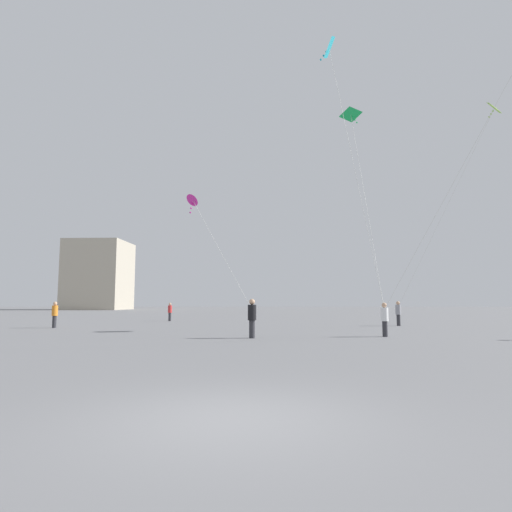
# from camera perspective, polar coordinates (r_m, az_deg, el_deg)

# --- Properties ---
(ground_plane) EXTENTS (300.00, 300.00, 0.00)m
(ground_plane) POSITION_cam_1_polar(r_m,az_deg,el_deg) (6.61, -3.71, -20.71)
(ground_plane) COLOR slate
(person_in_red) EXTENTS (0.35, 0.35, 1.60)m
(person_in_red) POSITION_cam_1_polar(r_m,az_deg,el_deg) (39.12, -11.28, -7.12)
(person_in_red) COLOR #2D2D33
(person_in_red) RESTS_ON ground_plane
(person_in_black) EXTENTS (0.39, 0.39, 1.81)m
(person_in_black) POSITION_cam_1_polar(r_m,az_deg,el_deg) (20.32, -0.53, -7.99)
(person_in_black) COLOR #2D2D33
(person_in_black) RESTS_ON ground_plane
(person_in_orange) EXTENTS (0.37, 0.37, 1.69)m
(person_in_orange) POSITION_cam_1_polar(r_m,az_deg,el_deg) (31.19, -24.99, -6.88)
(person_in_orange) COLOR #2D2D33
(person_in_orange) RESTS_ON ground_plane
(person_in_grey) EXTENTS (0.38, 0.38, 1.73)m
(person_in_grey) POSITION_cam_1_polar(r_m,az_deg,el_deg) (32.29, 18.24, -7.06)
(person_in_grey) COLOR #2D2D33
(person_in_grey) RESTS_ON ground_plane
(person_in_white) EXTENTS (0.36, 0.36, 1.64)m
(person_in_white) POSITION_cam_1_polar(r_m,az_deg,el_deg) (22.04, 16.59, -7.83)
(person_in_white) COLOR #2D2D33
(person_in_white) RESTS_ON ground_plane
(kite_magenta_diamond) EXTENTS (3.86, 3.37, 6.29)m
(kite_magenta_diamond) POSITION_cam_1_polar(r_m,az_deg,el_deg) (24.15, -8.25, 7.09)
(kite_magenta_diamond) COLOR #D12899
(kite_lime_delta) EXTENTS (6.07, 4.95, 13.08)m
(kite_lime_delta) POSITION_cam_1_polar(r_m,az_deg,el_deg) (32.76, 28.72, 16.28)
(kite_lime_delta) COLOR #8CD12D
(kite_emerald_delta) EXTENTS (1.16, 5.50, 12.47)m
(kite_emerald_delta) POSITION_cam_1_polar(r_m,az_deg,el_deg) (29.04, 12.53, 17.11)
(kite_emerald_delta) COLOR green
(kite_cyan_delta) EXTENTS (3.01, 1.38, 13.56)m
(kite_cyan_delta) POSITION_cam_1_polar(r_m,az_deg,el_deg) (24.36, 9.65, 24.85)
(kite_cyan_delta) COLOR #1EB2C6
(building_left_hall) EXTENTS (12.23, 12.69, 15.09)m
(building_left_hall) POSITION_cam_1_polar(r_m,az_deg,el_deg) (102.45, -19.98, -2.42)
(building_left_hall) COLOR #B2A893
(building_left_hall) RESTS_ON ground_plane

